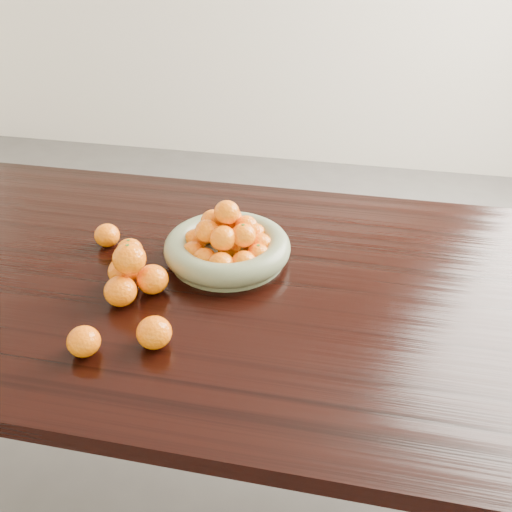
% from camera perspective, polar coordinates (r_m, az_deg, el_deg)
% --- Properties ---
extents(ground, '(5.00, 5.00, 0.00)m').
position_cam_1_polar(ground, '(1.85, 0.51, -21.94)').
color(ground, '#555350').
rests_on(ground, ground).
extents(dining_table, '(2.00, 1.00, 0.75)m').
position_cam_1_polar(dining_table, '(1.37, 0.65, -5.61)').
color(dining_table, black).
rests_on(dining_table, ground).
extents(fruit_bowl, '(0.31, 0.31, 0.16)m').
position_cam_1_polar(fruit_bowl, '(1.37, -2.87, 1.12)').
color(fruit_bowl, '#717A59').
rests_on(fruit_bowl, dining_table).
extents(orange_pyramid, '(0.15, 0.14, 0.12)m').
position_cam_1_polar(orange_pyramid, '(1.28, -12.34, -1.85)').
color(orange_pyramid, orange).
rests_on(orange_pyramid, dining_table).
extents(loose_orange_0, '(0.06, 0.06, 0.06)m').
position_cam_1_polar(loose_orange_0, '(1.41, -12.51, 0.53)').
color(loose_orange_0, orange).
rests_on(loose_orange_0, dining_table).
extents(loose_orange_1, '(0.06, 0.06, 0.06)m').
position_cam_1_polar(loose_orange_1, '(1.15, -16.84, -8.18)').
color(loose_orange_1, orange).
rests_on(loose_orange_1, dining_table).
extents(loose_orange_2, '(0.07, 0.07, 0.06)m').
position_cam_1_polar(loose_orange_2, '(1.14, -10.14, -7.54)').
color(loose_orange_2, orange).
rests_on(loose_orange_2, dining_table).
extents(loose_orange_3, '(0.06, 0.06, 0.06)m').
position_cam_1_polar(loose_orange_3, '(1.48, -14.67, 2.01)').
color(loose_orange_3, orange).
rests_on(loose_orange_3, dining_table).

